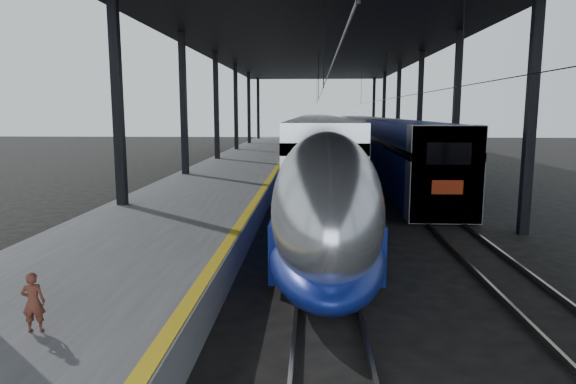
{
  "coord_description": "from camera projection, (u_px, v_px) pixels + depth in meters",
  "views": [
    {
      "loc": [
        1.64,
        -14.4,
        4.58
      ],
      "look_at": [
        0.83,
        2.05,
        2.0
      ],
      "focal_mm": 32.0,
      "sensor_mm": 36.0,
      "label": 1
    }
  ],
  "objects": [
    {
      "name": "tgv_train",
      "position": [
        318.0,
        145.0,
        40.59
      ],
      "size": [
        2.95,
        65.2,
        4.23
      ],
      "color": "#B4B6BB",
      "rests_on": "ground"
    },
    {
      "name": "child",
      "position": [
        33.0,
        302.0,
        8.38
      ],
      "size": [
        0.41,
        0.3,
        1.01
      ],
      "primitive_type": "imported",
      "rotation": [
        0.0,
        0.0,
        3.33
      ],
      "color": "#53271B",
      "rests_on": "platform"
    },
    {
      "name": "platform",
      "position": [
        238.0,
        173.0,
        34.83
      ],
      "size": [
        6.0,
        80.0,
        1.0
      ],
      "primitive_type": "cube",
      "color": "#4C4C4F",
      "rests_on": "ground"
    },
    {
      "name": "canopy",
      "position": [
        318.0,
        41.0,
        33.23
      ],
      "size": [
        18.0,
        75.0,
        9.47
      ],
      "color": "black",
      "rests_on": "ground"
    },
    {
      "name": "ground",
      "position": [
        256.0,
        270.0,
        15.0
      ],
      "size": [
        160.0,
        160.0,
        0.0
      ],
      "primitive_type": "plane",
      "color": "black",
      "rests_on": "ground"
    },
    {
      "name": "second_train",
      "position": [
        371.0,
        139.0,
        47.36
      ],
      "size": [
        2.94,
        56.05,
        4.06
      ],
      "color": "navy",
      "rests_on": "ground"
    },
    {
      "name": "rails",
      "position": [
        356.0,
        179.0,
        34.5
      ],
      "size": [
        6.52,
        80.0,
        0.16
      ],
      "color": "slate",
      "rests_on": "ground"
    },
    {
      "name": "yellow_strip",
      "position": [
        279.0,
        165.0,
        34.61
      ],
      "size": [
        0.3,
        80.0,
        0.01
      ],
      "primitive_type": "cube",
      "color": "gold",
      "rests_on": "platform"
    }
  ]
}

